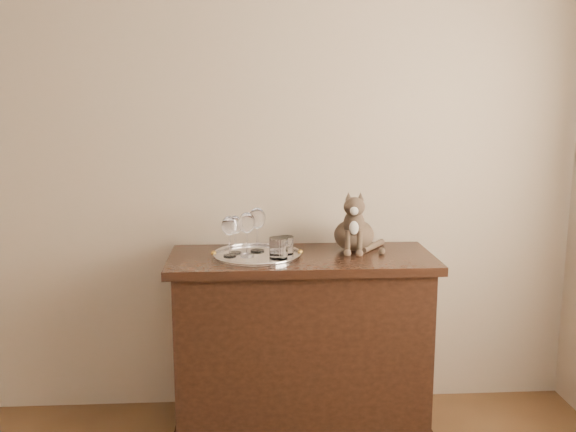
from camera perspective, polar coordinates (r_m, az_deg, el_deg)
The scene contains 10 objects.
wall_back at distance 3.15m, azimuth -10.23°, elevation 6.59°, with size 4.00×0.10×2.70m, color tan.
sideboard at distance 3.04m, azimuth 1.19°, elevation -11.32°, with size 1.20×0.50×0.85m, color black, non-canonical shape.
tray at distance 2.90m, azimuth -2.75°, elevation -3.54°, with size 0.40×0.40×0.01m, color silver.
wine_glass_a at distance 2.92m, azimuth -4.71°, elevation -1.65°, with size 0.07×0.07×0.17m, color white, non-canonical shape.
wine_glass_b at distance 2.94m, azimuth -2.75°, elevation -1.21°, with size 0.08×0.08×0.20m, color white, non-canonical shape.
wine_glass_c at distance 2.86m, azimuth -5.22°, elevation -1.79°, with size 0.07×0.07×0.18m, color white, non-canonical shape.
wine_glass_d at distance 2.86m, azimuth -3.67°, elevation -1.62°, with size 0.08×0.08×0.20m, color white, non-canonical shape.
tumbler_a at distance 2.82m, azimuth -0.84°, elevation -2.88°, with size 0.08×0.08×0.09m, color white.
tumbler_c at distance 2.90m, azimuth -0.21°, elevation -2.62°, with size 0.07×0.07×0.08m, color silver.
cat at distance 3.00m, azimuth 5.91°, elevation -0.33°, with size 0.29×0.27×0.29m, color brown, non-canonical shape.
Camera 1 is at (0.36, -0.87, 1.56)m, focal length 40.00 mm.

